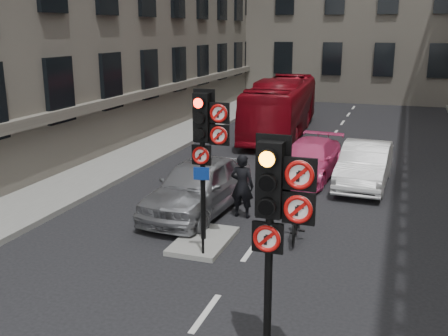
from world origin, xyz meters
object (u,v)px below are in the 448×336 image
Objects in this scene: car_pink at (309,159)px; info_sign at (202,198)px; signal_far at (206,133)px; car_white at (365,165)px; motorcycle at (296,218)px; signal_near at (276,205)px; motorcyclist at (242,186)px; bus_red at (281,107)px; car_silver at (198,186)px.

info_sign reaches higher than car_pink.
signal_far is 0.85× the size of car_white.
motorcycle is (-1.22, -5.24, -0.17)m from car_white.
signal_near reaches higher than car_pink.
signal_near reaches higher than info_sign.
info_sign is (0.21, -0.81, -1.28)m from signal_far.
motorcyclist reaches higher than car_pink.
car_white is 0.44× the size of bus_red.
car_pink is 5.63m from motorcycle.
info_sign is at bearing -75.21° from signal_far.
signal_far is at bearing 123.02° from signal_near.
motorcycle is at bearing 97.39° from signal_near.
bus_red is at bearing -80.48° from motorcyclist.
motorcyclist is at bearing 80.22° from info_sign.
motorcycle is (-0.65, 5.01, -2.05)m from signal_near.
car_pink is 2.18× the size of info_sign.
car_silver is 2.26× the size of info_sign.
signal_far is at bearing -159.75° from motorcycle.
signal_near is 0.82× the size of car_pink.
car_silver is 1.27m from motorcyclist.
car_white is 5.38m from motorcycle.
signal_far is 1.78× the size of info_sign.
signal_near is at bearing -62.30° from info_sign.
info_sign is at bearing -140.76° from motorcycle.
car_pink is at bearing -101.06° from motorcyclist.
car_white is at bearing 49.50° from car_silver.
bus_red is (-4.55, 7.57, 0.64)m from car_white.
car_white is 5.11m from motorcyclist.
car_pink is (-1.33, 10.59, -1.95)m from signal_near.
motorcyclist is 2.92m from info_sign.
car_pink is 4.65m from motorcyclist.
signal_far is at bearing -88.05° from bus_red.
info_sign is (-2.39, 3.19, -1.16)m from signal_near.
info_sign is (-2.95, -7.06, 0.72)m from car_white.
car_silver is at bearing 154.27° from motorcycle.
car_silver is 3.14m from motorcycle.
signal_near is 10.85m from car_pink.
motorcyclist is at bearing -97.74° from car_pink.
info_sign is at bearing -93.17° from car_pink.
signal_far is (-2.60, 4.00, 0.12)m from signal_near.
motorcyclist is (-2.35, 6.06, -1.70)m from signal_near.
car_pink is at bearing 172.03° from car_white.
signal_far reaches higher than info_sign.
info_sign reaches higher than car_silver.
signal_far is 0.79× the size of car_silver.
signal_far is 3.09m from motorcycle.
car_silver is (-1.01, 2.01, -1.93)m from signal_far.
car_white is (4.18, 4.24, -0.08)m from car_silver.
info_sign is at bearing -87.54° from bus_red.
signal_near reaches higher than bus_red.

